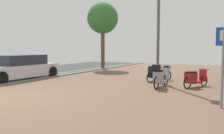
{
  "coord_description": "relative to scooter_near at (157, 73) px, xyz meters",
  "views": [
    {
      "loc": [
        6.78,
        -5.11,
        1.65
      ],
      "look_at": [
        3.52,
        1.13,
        1.1
      ],
      "focal_mm": 37.36,
      "sensor_mm": 36.0,
      "label": 1
    }
  ],
  "objects": [
    {
      "name": "scooter_far",
      "position": [
        1.92,
        -1.02,
        -0.04
      ],
      "size": [
        0.9,
        1.57,
        0.79
      ],
      "color": "black",
      "rests_on": "ground"
    },
    {
      "name": "parking_sign",
      "position": [
        3.13,
        -4.31,
        0.97
      ],
      "size": [
        0.4,
        0.07,
        2.23
      ],
      "color": "gray",
      "rests_on": "ground"
    },
    {
      "name": "scooter_mid",
      "position": [
        0.63,
        -1.69,
        0.04
      ],
      "size": [
        0.52,
        1.74,
        1.03
      ],
      "color": "black",
      "rests_on": "ground"
    },
    {
      "name": "street_tree",
      "position": [
        -5.99,
        4.98,
        3.61
      ],
      "size": [
        2.48,
        2.48,
        5.32
      ],
      "color": "brown",
      "rests_on": "ground"
    },
    {
      "name": "parked_car_near",
      "position": [
        -6.77,
        -2.68,
        0.21
      ],
      "size": [
        1.91,
        4.39,
        1.31
      ],
      "color": "silver",
      "rests_on": "ground"
    },
    {
      "name": "ground",
      "position": [
        -1.98,
        -6.25,
        -0.44
      ],
      "size": [
        21.0,
        40.0,
        0.13
      ],
      "color": "#252A2A"
    },
    {
      "name": "scooter_near",
      "position": [
        0.0,
        0.0,
        0.0
      ],
      "size": [
        0.94,
        1.63,
        0.81
      ],
      "color": "black",
      "rests_on": "ground"
    },
    {
      "name": "lamp_post",
      "position": [
        0.16,
        -0.45,
        2.88
      ],
      "size": [
        0.2,
        0.52,
        5.96
      ],
      "color": "slate",
      "rests_on": "ground"
    }
  ]
}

